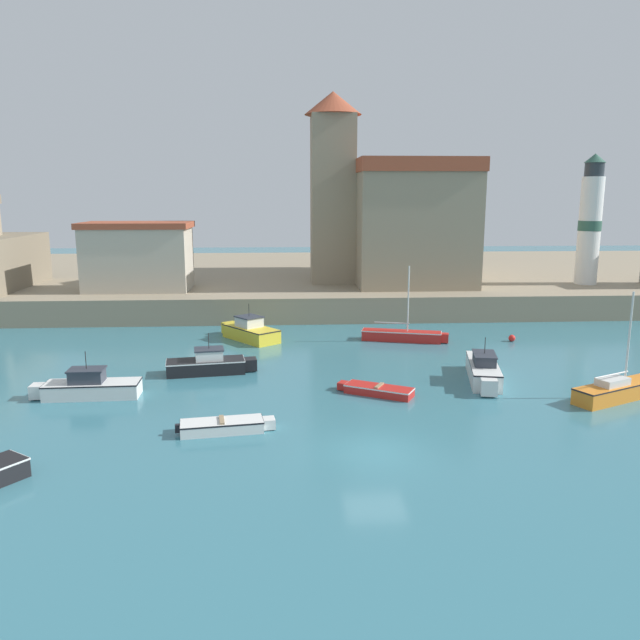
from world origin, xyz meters
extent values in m
plane|color=teal|center=(0.00, 0.00, 0.00)|extent=(200.00, 200.00, 0.00)
cube|color=gray|center=(0.00, 44.96, 1.05)|extent=(120.00, 40.00, 2.10)
cube|color=white|center=(7.40, 9.46, 0.49)|extent=(2.58, 5.48, 0.98)
cube|color=white|center=(6.78, 6.54, 0.49)|extent=(0.95, 0.83, 0.83)
cube|color=black|center=(7.40, 9.46, 0.94)|extent=(2.60, 5.54, 0.07)
cube|color=#333842|center=(7.35, 9.20, 1.24)|extent=(1.49, 2.05, 0.52)
cube|color=#2D333D|center=(7.35, 9.20, 1.54)|extent=(1.59, 2.22, 0.08)
cylinder|color=black|center=(7.35, 9.20, 2.03)|extent=(0.04, 0.04, 0.90)
cube|color=orange|center=(13.15, 5.72, 0.41)|extent=(5.50, 3.51, 0.83)
cube|color=black|center=(13.15, 5.72, 0.79)|extent=(5.56, 3.54, 0.07)
cylinder|color=silver|center=(13.53, 5.90, 3.14)|extent=(0.10, 0.10, 4.64)
cylinder|color=silver|center=(12.53, 5.42, 1.38)|extent=(2.27, 1.14, 0.08)
cube|color=silver|center=(12.66, 5.48, 1.01)|extent=(1.87, 1.51, 0.36)
cube|color=red|center=(4.62, 19.04, 0.36)|extent=(5.60, 2.54, 0.72)
cube|color=red|center=(7.52, 18.25, 0.36)|extent=(0.66, 0.74, 0.62)
cube|color=white|center=(4.62, 19.04, 0.68)|extent=(5.66, 2.57, 0.07)
cylinder|color=silver|center=(5.01, 18.93, 3.02)|extent=(0.10, 0.10, 4.59)
cylinder|color=silver|center=(3.95, 19.22, 1.27)|extent=(2.41, 0.73, 0.08)
cube|color=black|center=(-8.17, 11.64, 0.40)|extent=(4.59, 2.26, 0.80)
cube|color=black|center=(-5.64, 12.02, 0.40)|extent=(0.85, 0.99, 0.68)
cube|color=white|center=(-8.17, 11.64, 0.76)|extent=(4.63, 2.28, 0.07)
cube|color=silver|center=(-7.96, 11.67, 1.09)|extent=(1.70, 1.43, 0.58)
cube|color=#2D333D|center=(-7.96, 11.67, 1.42)|extent=(1.85, 1.53, 0.08)
cylinder|color=black|center=(-7.96, 11.67, 1.91)|extent=(0.04, 0.04, 0.90)
cube|color=white|center=(-6.37, 2.43, 0.26)|extent=(3.67, 1.70, 0.52)
cube|color=white|center=(-4.36, 2.72, 0.26)|extent=(0.63, 0.73, 0.44)
cube|color=black|center=(-6.37, 2.43, 0.48)|extent=(3.71, 1.72, 0.07)
cube|color=#997F5B|center=(-6.37, 2.43, 0.56)|extent=(0.34, 1.04, 0.08)
cube|color=black|center=(-8.24, 2.16, 0.31)|extent=(0.23, 0.23, 0.36)
cube|color=red|center=(1.22, 7.13, 0.23)|extent=(3.59, 2.67, 0.45)
cube|color=red|center=(-0.52, 8.10, 0.23)|extent=(0.74, 0.79, 0.39)
cube|color=white|center=(1.22, 7.13, 0.41)|extent=(3.62, 2.70, 0.07)
cube|color=#997F5B|center=(1.22, 7.13, 0.49)|extent=(0.64, 0.94, 0.08)
cube|color=yellow|center=(-5.96, 19.88, 0.48)|extent=(4.25, 4.70, 0.95)
cube|color=yellow|center=(-7.61, 21.99, 0.48)|extent=(1.34, 1.31, 0.81)
cube|color=black|center=(-5.96, 19.88, 0.91)|extent=(4.29, 4.75, 0.07)
cube|color=silver|center=(-6.10, 20.06, 1.28)|extent=(2.08, 2.11, 0.67)
cube|color=#2D333D|center=(-6.10, 20.06, 1.66)|extent=(2.24, 2.27, 0.08)
cylinder|color=black|center=(-6.10, 20.06, 2.15)|extent=(0.04, 0.04, 0.90)
cube|color=white|center=(-13.39, 7.62, 0.40)|extent=(4.72, 1.68, 0.80)
cube|color=white|center=(-16.07, 7.54, 0.40)|extent=(0.72, 0.86, 0.68)
cube|color=black|center=(-13.39, 7.62, 0.76)|extent=(4.77, 1.70, 0.07)
cube|color=#333842|center=(-13.63, 7.61, 1.11)|extent=(1.67, 1.20, 0.62)
cube|color=#2D333D|center=(-13.63, 7.61, 1.46)|extent=(1.81, 1.28, 0.08)
cylinder|color=black|center=(-13.63, 7.61, 1.95)|extent=(0.04, 0.04, 0.90)
sphere|color=red|center=(12.35, 18.42, 0.24)|extent=(0.47, 0.47, 0.47)
cube|color=gray|center=(8.00, 36.99, 7.05)|extent=(10.24, 17.95, 9.90)
cube|color=#9E472D|center=(8.00, 36.99, 12.60)|extent=(10.44, 18.31, 1.20)
cube|color=gray|center=(0.92, 34.30, 9.60)|extent=(3.92, 3.92, 14.99)
cone|color=#9E472D|center=(0.92, 34.30, 18.09)|extent=(5.10, 5.10, 2.00)
cylinder|color=silver|center=(24.00, 31.84, 6.90)|extent=(1.96, 1.96, 9.60)
cylinder|color=#2D5647|center=(24.00, 31.84, 7.38)|extent=(2.02, 2.02, 0.90)
cylinder|color=#262D33|center=(24.00, 31.84, 12.30)|extent=(1.67, 1.67, 1.20)
cone|color=#2D5647|center=(24.00, 31.84, 13.30)|extent=(1.86, 1.86, 0.80)
cube|color=#BCB29E|center=(-16.00, 30.61, 4.73)|extent=(8.62, 5.08, 5.25)
cube|color=#9E472D|center=(-16.00, 30.61, 7.60)|extent=(9.05, 5.33, 0.50)
camera|label=1|loc=(-3.62, -23.37, 10.11)|focal=35.00mm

